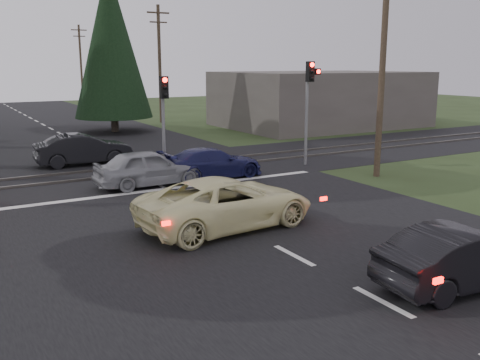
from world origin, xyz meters
TOP-DOWN VIEW (x-y plane):
  - ground at (0.00, 0.00)m, footprint 120.00×120.00m
  - road at (0.00, 10.00)m, footprint 14.00×100.00m
  - rail_corridor at (0.00, 12.00)m, footprint 120.00×8.00m
  - stop_line at (0.00, 8.20)m, footprint 13.00×0.35m
  - rail_near at (0.00, 11.20)m, footprint 120.00×0.12m
  - rail_far at (0.00, 12.80)m, footprint 120.00×0.12m
  - traffic_signal_right at (7.55, 9.47)m, footprint 0.68×0.48m
  - traffic_signal_center at (1.00, 10.68)m, footprint 0.32×0.48m
  - utility_pole_near at (8.50, 6.00)m, footprint 1.80×0.26m
  - utility_pole_mid at (8.50, 30.00)m, footprint 1.80×0.26m
  - utility_pole_far at (8.50, 55.00)m, footprint 1.80×0.26m
  - conifer_tree at (3.50, 26.00)m, footprint 5.20×5.20m
  - building_right at (18.00, 22.00)m, footprint 14.00×10.00m
  - cream_coupe at (-0.31, 2.87)m, footprint 5.42×2.89m
  - dark_hatchback at (2.01, -3.27)m, footprint 4.06×1.71m
  - silver_car at (-0.35, 9.05)m, footprint 4.15×1.70m
  - blue_sedan at (2.40, 9.12)m, footprint 4.27×1.76m
  - dark_car_far at (-1.41, 14.73)m, footprint 4.40×1.68m

SIDE VIEW (x-z plane):
  - ground at x=0.00m, z-range 0.00..0.00m
  - road at x=0.00m, z-range 0.00..0.01m
  - rail_corridor at x=0.00m, z-range 0.00..0.01m
  - stop_line at x=0.00m, z-range 0.01..0.01m
  - rail_near at x=0.00m, z-range 0.00..0.10m
  - rail_far at x=0.00m, z-range 0.00..0.10m
  - blue_sedan at x=2.40m, z-range 0.00..1.24m
  - dark_hatchback at x=2.01m, z-range 0.00..1.30m
  - silver_car at x=-0.35m, z-range 0.00..1.41m
  - dark_car_far at x=-1.41m, z-range 0.00..1.43m
  - cream_coupe at x=-0.31m, z-range 0.00..1.45m
  - building_right at x=18.00m, z-range 0.00..4.00m
  - traffic_signal_center at x=1.00m, z-range 0.76..4.86m
  - traffic_signal_right at x=7.55m, z-range 0.96..5.66m
  - utility_pole_near at x=8.50m, z-range 0.23..9.23m
  - utility_pole_mid at x=8.50m, z-range 0.23..9.23m
  - utility_pole_far at x=8.50m, z-range 0.23..9.23m
  - conifer_tree at x=3.50m, z-range 0.49..11.49m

